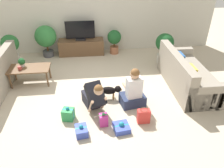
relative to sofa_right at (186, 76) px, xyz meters
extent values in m
plane|color=beige|center=(-2.39, -0.08, -0.31)|extent=(16.00, 16.00, 0.00)
cube|color=beige|center=(-2.39, 2.55, 0.99)|extent=(8.40, 0.06, 2.60)
cube|color=gray|center=(-4.47, 0.42, 0.35)|extent=(0.20, 2.05, 0.42)
cube|color=gray|center=(-4.83, 1.37, 0.01)|extent=(0.92, 0.16, 0.63)
cube|color=gray|center=(0.05, 0.00, -0.08)|extent=(0.92, 2.05, 0.45)
cube|color=gray|center=(-0.31, 0.00, 0.35)|extent=(0.20, 2.05, 0.42)
cube|color=gray|center=(0.05, -0.95, 0.01)|extent=(0.92, 0.16, 0.63)
cube|color=gray|center=(0.05, 0.95, 0.01)|extent=(0.92, 0.16, 0.63)
cube|color=#EACC4C|center=(-0.10, -0.35, 0.29)|extent=(0.18, 0.34, 0.32)
cube|color=#3366AD|center=(-0.10, 0.35, 0.29)|extent=(0.18, 0.34, 0.32)
cube|color=brown|center=(-3.87, 0.57, 0.12)|extent=(1.01, 0.55, 0.03)
cylinder|color=brown|center=(-4.32, 0.36, -0.10)|extent=(0.04, 0.04, 0.41)
cylinder|color=brown|center=(-3.43, 0.36, -0.10)|extent=(0.04, 0.04, 0.41)
cylinder|color=brown|center=(-4.32, 0.78, -0.10)|extent=(0.04, 0.04, 0.41)
cylinder|color=brown|center=(-3.43, 0.78, -0.10)|extent=(0.04, 0.04, 0.41)
cube|color=brown|center=(-2.60, 2.26, -0.06)|extent=(1.44, 0.45, 0.49)
cube|color=black|center=(-2.60, 2.26, 0.21)|extent=(0.32, 0.20, 0.05)
cube|color=black|center=(-2.60, 2.26, 0.51)|extent=(0.91, 0.03, 0.55)
cylinder|color=#A36042|center=(-1.53, 2.21, -0.19)|extent=(0.28, 0.28, 0.24)
cylinder|color=brown|center=(-1.53, 2.21, 0.00)|extent=(0.05, 0.05, 0.13)
sphere|color=#1E5628|center=(-1.53, 2.21, 0.25)|extent=(0.45, 0.45, 0.45)
cylinder|color=beige|center=(-4.63, 1.80, -0.17)|extent=(0.35, 0.35, 0.27)
cylinder|color=brown|center=(-4.63, 1.80, 0.04)|extent=(0.06, 0.06, 0.15)
sphere|color=#286B33|center=(-4.63, 1.80, 0.33)|extent=(0.51, 0.51, 0.51)
cylinder|color=#4C4C51|center=(-3.67, 2.21, -0.21)|extent=(0.33, 0.33, 0.19)
cylinder|color=brown|center=(-3.67, 2.21, -0.02)|extent=(0.06, 0.06, 0.20)
sphere|color=#337F3D|center=(-3.67, 2.21, 0.36)|extent=(0.66, 0.66, 0.66)
cylinder|color=beige|center=(-0.15, 1.38, -0.18)|extent=(0.35, 0.35, 0.26)
cylinder|color=brown|center=(-0.15, 1.38, 0.03)|extent=(0.06, 0.06, 0.16)
sphere|color=#1E5628|center=(-0.15, 1.38, 0.34)|extent=(0.53, 0.53, 0.53)
cube|color=#23232D|center=(-2.37, -0.50, -0.17)|extent=(0.42, 0.51, 0.28)
cube|color=black|center=(-2.27, -0.78, 0.14)|extent=(0.47, 0.60, 0.48)
sphere|color=tan|center=(-2.21, -0.96, 0.36)|extent=(0.19, 0.19, 0.19)
sphere|color=brown|center=(-2.21, -0.96, 0.39)|extent=(0.17, 0.17, 0.17)
cylinder|color=tan|center=(-2.38, -0.92, -0.05)|extent=(0.15, 0.29, 0.43)
cylinder|color=tan|center=(-2.10, -0.83, -0.05)|extent=(0.15, 0.29, 0.43)
cube|color=#283351|center=(-1.45, -0.59, -0.19)|extent=(0.58, 0.48, 0.24)
cube|color=white|center=(-1.44, -0.65, 0.17)|extent=(0.35, 0.25, 0.46)
sphere|color=tan|center=(-1.44, -0.64, 0.49)|extent=(0.20, 0.20, 0.20)
sphere|color=brown|center=(-1.44, -0.65, 0.52)|extent=(0.19, 0.19, 0.19)
cylinder|color=tan|center=(-1.35, -0.43, 0.10)|extent=(0.10, 0.27, 0.06)
cylinder|color=tan|center=(-1.60, -0.47, 0.10)|extent=(0.10, 0.27, 0.06)
ellipsoid|color=black|center=(-1.96, -0.32, -0.09)|extent=(0.37, 0.21, 0.18)
sphere|color=black|center=(-1.75, -0.35, -0.05)|extent=(0.15, 0.15, 0.15)
sphere|color=olive|center=(-1.69, -0.36, -0.06)|extent=(0.07, 0.07, 0.07)
cylinder|color=black|center=(-2.16, -0.29, -0.06)|extent=(0.10, 0.04, 0.11)
cylinder|color=olive|center=(-1.85, -0.38, -0.24)|extent=(0.04, 0.04, 0.13)
cylinder|color=olive|center=(-1.84, -0.29, -0.24)|extent=(0.04, 0.04, 0.13)
cylinder|color=olive|center=(-2.08, -0.35, -0.24)|extent=(0.04, 0.04, 0.13)
cylinder|color=olive|center=(-2.06, -0.25, -0.24)|extent=(0.04, 0.04, 0.13)
cube|color=#2D934C|center=(-2.84, -0.96, -0.18)|extent=(0.27, 0.25, 0.24)
cube|color=teal|center=(-2.84, -0.96, -0.18)|extent=(0.23, 0.09, 0.25)
sphere|color=teal|center=(-2.84, -0.96, -0.04)|extent=(0.07, 0.07, 0.07)
cube|color=#3D51BC|center=(-2.57, -1.42, -0.23)|extent=(0.26, 0.31, 0.16)
cube|color=teal|center=(-2.57, -1.42, -0.23)|extent=(0.23, 0.06, 0.16)
sphere|color=teal|center=(-2.57, -1.42, -0.12)|extent=(0.08, 0.08, 0.08)
cube|color=#CC3389|center=(-2.14, -1.20, -0.18)|extent=(0.18, 0.18, 0.24)
cube|color=#2D934C|center=(-2.14, -1.20, -0.18)|extent=(0.17, 0.04, 0.24)
sphere|color=#2D934C|center=(-2.14, -1.20, -0.04)|extent=(0.06, 0.06, 0.06)
cube|color=#3D51BC|center=(-1.81, -1.39, -0.25)|extent=(0.33, 0.35, 0.11)
cube|color=teal|center=(-1.81, -1.39, -0.25)|extent=(0.30, 0.07, 0.12)
sphere|color=teal|center=(-1.81, -1.39, -0.17)|extent=(0.10, 0.10, 0.10)
cube|color=red|center=(-1.34, -1.21, -0.16)|extent=(0.25, 0.14, 0.30)
torus|color=#4C3823|center=(-1.34, -1.21, 0.01)|extent=(0.16, 0.16, 0.01)
cylinder|color=#B23D38|center=(-4.07, 0.49, 0.18)|extent=(0.08, 0.08, 0.09)
torus|color=#B23D38|center=(-4.02, 0.49, 0.19)|extent=(0.06, 0.01, 0.06)
cylinder|color=beige|center=(-4.04, 0.66, 0.17)|extent=(0.11, 0.11, 0.07)
sphere|color=#1E5628|center=(-4.04, 0.66, 0.27)|extent=(0.17, 0.17, 0.17)
camera|label=1|loc=(-2.32, -4.45, 2.69)|focal=35.00mm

